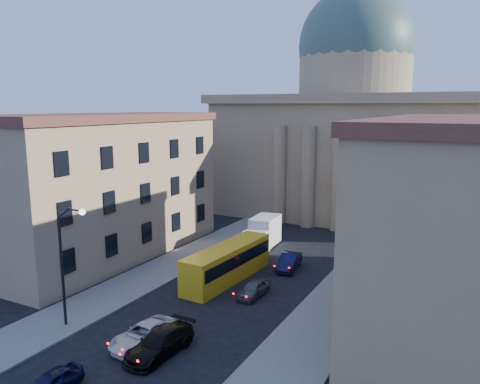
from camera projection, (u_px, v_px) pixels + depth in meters
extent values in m
cube|color=#615E59|center=(145.00, 278.00, 42.46)|extent=(5.00, 60.00, 0.15)
cube|color=#615E59|center=(326.00, 317.00, 34.63)|extent=(5.00, 60.00, 0.15)
cube|color=#876F53|center=(351.00, 157.00, 70.14)|extent=(34.00, 26.00, 16.00)
cube|color=#876F53|center=(353.00, 100.00, 68.62)|extent=(35.50, 27.50, 1.20)
cylinder|color=#876F53|center=(355.00, 74.00, 67.97)|extent=(16.00, 16.00, 8.00)
sphere|color=#486155|center=(356.00, 46.00, 67.25)|extent=(16.40, 16.40, 16.40)
cube|color=#876F53|center=(223.00, 166.00, 78.52)|extent=(13.00, 13.00, 11.00)
cone|color=#522C23|center=(223.00, 121.00, 77.17)|extent=(26.02, 26.02, 4.00)
cylinder|color=#876F53|center=(279.00, 175.00, 61.70)|extent=(1.80, 1.80, 13.00)
cylinder|color=#876F53|center=(308.00, 177.00, 59.86)|extent=(1.80, 1.80, 13.00)
cylinder|color=#876F53|center=(339.00, 179.00, 58.02)|extent=(1.80, 1.80, 13.00)
cylinder|color=#876F53|center=(371.00, 182.00, 56.18)|extent=(1.80, 1.80, 13.00)
cube|color=tan|center=(103.00, 189.00, 48.60)|extent=(11.00, 26.00, 14.00)
cube|color=#522C23|center=(99.00, 118.00, 47.28)|extent=(11.60, 26.60, 0.80)
cube|color=tan|center=(464.00, 228.00, 32.94)|extent=(11.00, 26.00, 14.00)
cube|color=#522C23|center=(473.00, 123.00, 31.63)|extent=(11.60, 26.60, 0.80)
cylinder|color=black|center=(62.00, 273.00, 32.60)|extent=(0.20, 0.20, 8.00)
cylinder|color=black|center=(64.00, 213.00, 31.56)|extent=(1.30, 0.12, 0.96)
cylinder|color=black|center=(74.00, 210.00, 31.04)|extent=(1.30, 0.12, 0.12)
sphere|color=white|center=(82.00, 212.00, 30.71)|extent=(0.44, 0.44, 0.44)
imported|color=black|center=(51.00, 383.00, 25.43)|extent=(1.67, 3.74, 1.25)
imported|color=silver|center=(145.00, 335.00, 30.59)|extent=(2.91, 5.35, 1.42)
imported|color=black|center=(160.00, 343.00, 29.40)|extent=(2.47, 5.42, 1.54)
imported|color=#494A4E|center=(254.00, 289.00, 38.44)|extent=(1.66, 3.83, 1.29)
imported|color=black|center=(289.00, 261.00, 44.94)|extent=(2.14, 4.70, 1.50)
cube|color=gold|center=(228.00, 263.00, 42.02)|extent=(3.20, 11.23, 3.13)
cube|color=black|center=(228.00, 258.00, 41.92)|extent=(3.23, 10.63, 1.11)
cylinder|color=black|center=(192.00, 286.00, 39.34)|extent=(0.36, 1.03, 1.01)
cylinder|color=black|center=(211.00, 291.00, 38.30)|extent=(0.36, 1.03, 1.01)
cylinder|color=black|center=(241.00, 260.00, 46.11)|extent=(0.36, 1.03, 1.01)
cylinder|color=black|center=(259.00, 263.00, 45.07)|extent=(0.36, 1.03, 1.01)
cube|color=silver|center=(256.00, 242.00, 49.85)|extent=(2.52, 2.61, 2.44)
cube|color=black|center=(252.00, 242.00, 48.75)|extent=(2.24, 0.30, 1.12)
cube|color=silver|center=(265.00, 230.00, 52.23)|extent=(2.76, 4.44, 3.15)
cylinder|color=black|center=(246.00, 248.00, 50.02)|extent=(0.35, 0.93, 0.91)
cylinder|color=black|center=(264.00, 251.00, 49.23)|extent=(0.35, 0.93, 0.91)
cylinder|color=black|center=(259.00, 239.00, 53.68)|extent=(0.35, 0.93, 0.91)
cylinder|color=black|center=(276.00, 241.00, 52.89)|extent=(0.35, 0.93, 0.91)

